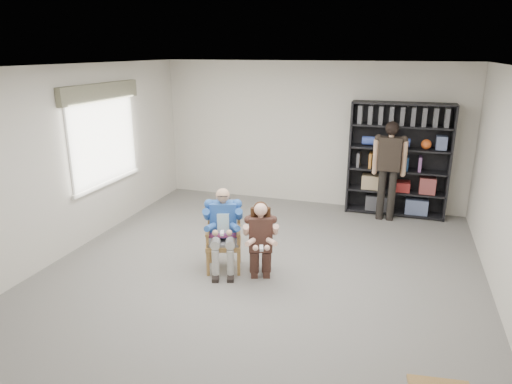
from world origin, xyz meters
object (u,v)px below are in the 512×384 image
(seated_man, at_px, (223,230))
(kneeling_woman, at_px, (261,241))
(armchair, at_px, (224,239))
(bookshelf, at_px, (398,160))
(standing_man, at_px, (388,172))

(seated_man, xyz_separation_m, kneeling_woman, (0.58, -0.12, -0.05))
(armchair, relative_size, bookshelf, 0.44)
(seated_man, height_order, bookshelf, bookshelf)
(kneeling_woman, height_order, bookshelf, bookshelf)
(kneeling_woman, relative_size, standing_man, 0.61)
(seated_man, bearing_deg, bookshelf, 35.42)
(kneeling_woman, bearing_deg, seated_man, 149.40)
(seated_man, relative_size, standing_man, 0.66)
(armchair, height_order, bookshelf, bookshelf)
(bookshelf, height_order, standing_man, bookshelf)
(armchair, relative_size, standing_man, 0.51)
(armchair, bearing_deg, seated_man, 71.09)
(seated_man, xyz_separation_m, standing_man, (2.09, 2.76, 0.30))
(kneeling_woman, distance_m, bookshelf, 3.67)
(kneeling_woman, xyz_separation_m, bookshelf, (1.66, 3.24, 0.50))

